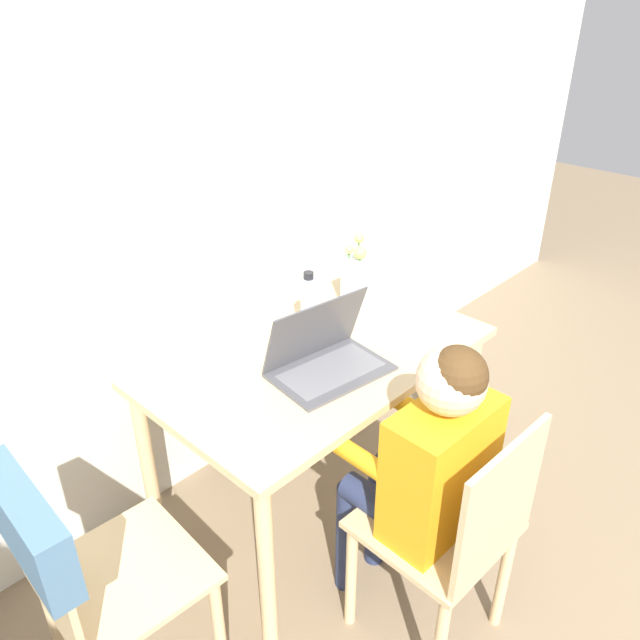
{
  "coord_description": "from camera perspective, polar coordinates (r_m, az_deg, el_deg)",
  "views": [
    {
      "loc": [
        -1.05,
        0.4,
        1.88
      ],
      "look_at": [
        0.2,
        1.6,
        0.92
      ],
      "focal_mm": 35.0,
      "sensor_mm": 36.0,
      "label": 1
    }
  ],
  "objects": [
    {
      "name": "wall_back",
      "position": [
        2.19,
        -15.95,
        11.26
      ],
      "size": [
        6.4,
        0.05,
        2.5
      ],
      "color": "silver",
      "rests_on": "ground_plane"
    },
    {
      "name": "dining_table",
      "position": [
        2.2,
        -0.19,
        -5.13
      ],
      "size": [
        1.17,
        0.72,
        0.74
      ],
      "color": "#D6B784",
      "rests_on": "ground_plane"
    },
    {
      "name": "chair_occupied",
      "position": [
        1.95,
        11.97,
        -18.64
      ],
      "size": [
        0.41,
        0.41,
        0.86
      ],
      "rotation": [
        0.0,
        0.0,
        3.11
      ],
      "color": "#D6B784",
      "rests_on": "ground_plane"
    },
    {
      "name": "chair_spare",
      "position": [
        1.79,
        -21.67,
        -19.89
      ],
      "size": [
        0.45,
        0.42,
        0.87
      ],
      "rotation": [
        0.0,
        0.0,
        1.51
      ],
      "color": "#D6B784",
      "rests_on": "ground_plane"
    },
    {
      "name": "person_seated",
      "position": [
        1.84,
        9.81,
        -12.37
      ],
      "size": [
        0.36,
        0.43,
        1.07
      ],
      "rotation": [
        0.0,
        0.0,
        3.11
      ],
      "color": "orange",
      "rests_on": "ground_plane"
    },
    {
      "name": "laptop",
      "position": [
        2.04,
        0.41,
        -3.16
      ],
      "size": [
        0.41,
        0.3,
        0.24
      ],
      "rotation": [
        0.0,
        0.0,
        -0.13
      ],
      "color": "#4C4C51",
      "rests_on": "dining_table"
    },
    {
      "name": "flower_vase",
      "position": [
        2.43,
        3.25,
        3.77
      ],
      "size": [
        0.11,
        0.11,
        0.29
      ],
      "color": "silver",
      "rests_on": "dining_table"
    },
    {
      "name": "water_bottle",
      "position": [
        2.2,
        -1.03,
        1.25
      ],
      "size": [
        0.06,
        0.06,
        0.25
      ],
      "color": "silver",
      "rests_on": "dining_table"
    }
  ]
}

